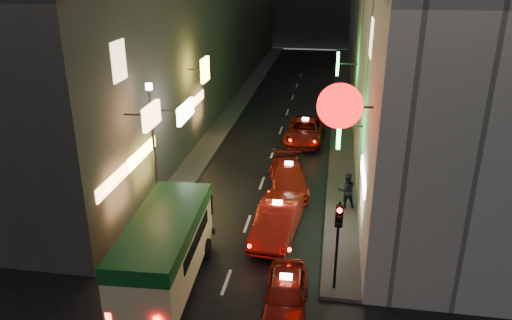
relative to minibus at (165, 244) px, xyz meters
The scene contains 10 objects.
sidewalk_left 26.08m from the minibus, 94.64° to the left, with size 1.50×52.00×0.15m, color #464341.
sidewalk_right 26.77m from the minibus, 76.15° to the left, with size 1.50×52.00×0.15m, color #464341.
minibus is the anchor object (origin of this frame).
taxi_near 4.67m from the minibus, ahead, with size 2.11×4.76×1.66m.
taxi_second 5.56m from the minibus, 48.98° to the left, with size 2.78×5.75×1.94m.
taxi_third 9.70m from the minibus, 67.96° to the left, with size 2.83×5.30×1.77m.
taxi_far 17.00m from the minibus, 76.51° to the left, with size 2.37×5.37×1.85m.
pedestrian_sidewalk 9.69m from the minibus, 47.07° to the left, with size 0.75×0.47×1.98m, color black.
traffic_light 6.23m from the minibus, ahead, with size 0.26×0.43×3.50m.
lamp_post 5.71m from the minibus, 112.57° to the left, with size 0.28×0.28×6.22m.
Camera 1 is at (3.59, -6.76, 11.32)m, focal length 35.00 mm.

